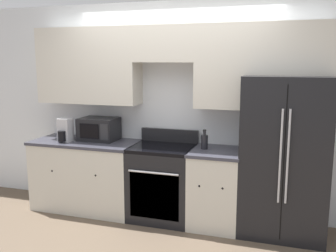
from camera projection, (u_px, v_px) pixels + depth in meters
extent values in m
plane|color=brown|center=(160.00, 229.00, 4.27)|extent=(12.00, 12.00, 0.00)
cube|color=silver|center=(176.00, 109.00, 4.66)|extent=(8.00, 0.06, 2.60)
cube|color=beige|center=(89.00, 66.00, 4.72)|extent=(1.33, 0.33, 0.94)
cube|color=beige|center=(166.00, 44.00, 4.37)|extent=(0.74, 0.33, 0.42)
cube|color=beige|center=(262.00, 67.00, 4.08)|extent=(1.46, 0.33, 0.94)
cube|color=beige|center=(87.00, 176.00, 4.81)|extent=(1.33, 0.62, 0.86)
cube|color=#383842|center=(85.00, 142.00, 4.74)|extent=(1.35, 0.64, 0.03)
sphere|color=black|center=(52.00, 171.00, 4.59)|extent=(0.03, 0.03, 0.03)
sphere|color=black|center=(96.00, 175.00, 4.42)|extent=(0.03, 0.03, 0.03)
cube|color=beige|center=(216.00, 189.00, 4.31)|extent=(0.56, 0.62, 0.86)
cube|color=#383842|center=(217.00, 152.00, 4.24)|extent=(0.58, 0.64, 0.03)
sphere|color=black|center=(199.00, 186.00, 4.04)|extent=(0.03, 0.03, 0.03)
sphere|color=black|center=(223.00, 188.00, 3.97)|extent=(0.03, 0.03, 0.03)
cube|color=black|center=(163.00, 184.00, 4.51)|extent=(0.74, 0.62, 0.85)
cube|color=black|center=(154.00, 196.00, 4.23)|extent=(0.59, 0.01, 0.54)
cube|color=black|center=(162.00, 148.00, 4.43)|extent=(0.74, 0.62, 0.04)
cube|color=black|center=(170.00, 135.00, 4.68)|extent=(0.74, 0.04, 0.16)
cylinder|color=silver|center=(153.00, 173.00, 4.16)|extent=(0.59, 0.02, 0.02)
cube|color=black|center=(284.00, 155.00, 4.09)|extent=(0.90, 0.77, 1.74)
cube|color=black|center=(284.00, 165.00, 3.73)|extent=(0.01, 0.01, 1.60)
cylinder|color=#B7B7BC|center=(280.00, 157.00, 3.70)|extent=(0.02, 0.02, 0.96)
cylinder|color=#B7B7BC|center=(288.00, 157.00, 3.68)|extent=(0.02, 0.02, 0.96)
cube|color=black|center=(99.00, 129.00, 4.77)|extent=(0.47, 0.35, 0.29)
cube|color=black|center=(89.00, 131.00, 4.61)|extent=(0.26, 0.01, 0.19)
cube|color=#262628|center=(104.00, 132.00, 4.55)|extent=(0.10, 0.01, 0.20)
cylinder|color=black|center=(204.00, 142.00, 4.29)|extent=(0.08, 0.08, 0.16)
cylinder|color=black|center=(205.00, 133.00, 4.27)|extent=(0.03, 0.03, 0.05)
cylinder|color=black|center=(205.00, 130.00, 4.27)|extent=(0.04, 0.04, 0.02)
cube|color=#B7B7BC|center=(65.00, 130.00, 4.69)|extent=(0.16, 0.14, 0.29)
cylinder|color=black|center=(62.00, 136.00, 4.62)|extent=(0.10, 0.10, 0.13)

